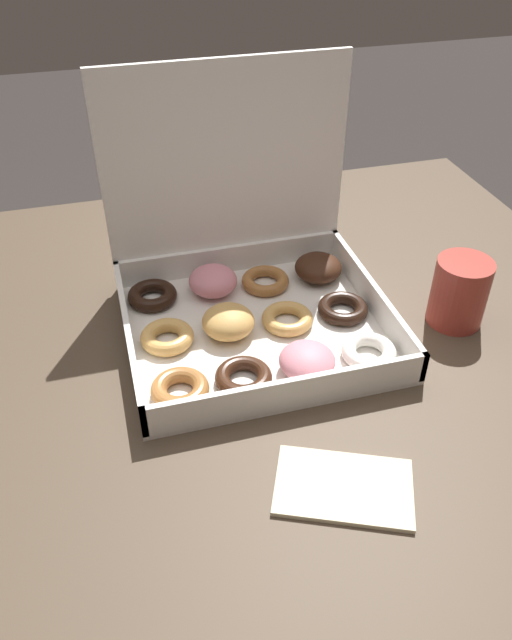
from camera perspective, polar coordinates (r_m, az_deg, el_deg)
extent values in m
plane|color=#2D2826|center=(1.47, 1.18, -24.00)|extent=(8.00, 8.00, 0.00)
cube|color=#4C3D2D|center=(0.90, 1.76, -1.80)|extent=(1.07, 0.95, 0.03)
cylinder|color=#4C3D2D|center=(1.46, -22.35, -5.61)|extent=(0.06, 0.06, 0.71)
cylinder|color=#4C3D2D|center=(1.59, 13.86, 0.54)|extent=(0.06, 0.06, 0.71)
cube|color=silver|center=(0.88, 0.00, -0.97)|extent=(0.36, 0.32, 0.01)
cube|color=white|center=(0.75, 3.15, -6.68)|extent=(0.36, 0.01, 0.04)
cube|color=white|center=(0.99, -2.39, 5.64)|extent=(0.36, 0.01, 0.04)
cube|color=white|center=(0.85, -11.55, -1.62)|extent=(0.01, 0.32, 0.04)
cube|color=white|center=(0.92, 10.64, 2.08)|extent=(0.01, 0.32, 0.04)
cube|color=white|center=(0.92, -2.78, 14.45)|extent=(0.36, 0.01, 0.28)
torus|color=#9E6633|center=(0.78, -6.96, -6.30)|extent=(0.07, 0.07, 0.02)
torus|color=#381E11|center=(0.79, -1.15, -5.25)|extent=(0.07, 0.07, 0.02)
ellipsoid|color=pink|center=(0.80, 4.69, -3.72)|extent=(0.07, 0.07, 0.04)
torus|color=white|center=(0.84, 10.29, -2.89)|extent=(0.07, 0.07, 0.02)
torus|color=tan|center=(0.86, -8.13, -1.54)|extent=(0.07, 0.07, 0.02)
ellipsoid|color=tan|center=(0.86, -2.55, -0.15)|extent=(0.07, 0.07, 0.04)
torus|color=tan|center=(0.88, 2.88, 0.12)|extent=(0.07, 0.07, 0.02)
torus|color=black|center=(0.91, 7.94, 1.04)|extent=(0.07, 0.07, 0.02)
torus|color=black|center=(0.94, -9.46, 2.23)|extent=(0.07, 0.07, 0.02)
ellipsoid|color=pink|center=(0.94, -3.96, 3.60)|extent=(0.07, 0.07, 0.04)
torus|color=#9E6633|center=(0.96, 0.85, 3.60)|extent=(0.07, 0.07, 0.02)
ellipsoid|color=#381E11|center=(0.98, 5.71, 4.79)|extent=(0.07, 0.07, 0.04)
cylinder|color=#A3382D|center=(0.92, 18.10, 2.44)|extent=(0.08, 0.08, 0.10)
cylinder|color=black|center=(0.90, 18.66, 4.81)|extent=(0.06, 0.06, 0.01)
cube|color=beige|center=(0.70, 8.02, -14.88)|extent=(0.17, 0.14, 0.01)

